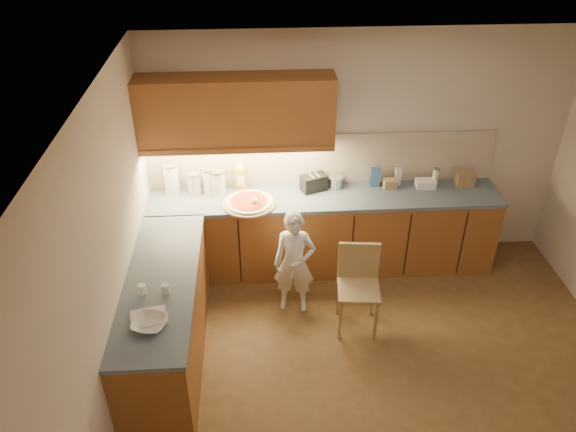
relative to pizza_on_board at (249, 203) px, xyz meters
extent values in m
plane|color=brown|center=(1.18, -1.57, -0.94)|extent=(4.50, 4.50, 0.00)
cube|color=beige|center=(1.18, 0.43, 0.36)|extent=(4.50, 0.04, 2.60)
cube|color=beige|center=(-1.07, -1.57, 0.36)|extent=(0.04, 4.00, 2.60)
cube|color=white|center=(1.18, -1.57, 1.66)|extent=(4.50, 4.00, 0.04)
cube|color=#985B2C|center=(0.81, 0.13, -0.50)|extent=(3.75, 0.60, 0.88)
cube|color=#985B2C|center=(-0.77, -1.17, -0.50)|extent=(0.60, 2.00, 0.88)
cube|color=#4D5F6F|center=(0.81, 0.13, -0.04)|extent=(3.77, 0.62, 0.04)
cube|color=#4D5F6F|center=(-0.77, -1.17, -0.04)|extent=(0.62, 2.02, 0.04)
cube|color=black|center=(-0.72, -0.17, -0.50)|extent=(0.02, 0.01, 0.80)
cube|color=black|center=(-0.12, -0.17, -0.50)|extent=(0.02, 0.01, 0.80)
cube|color=black|center=(0.48, -0.17, -0.50)|extent=(0.02, 0.01, 0.80)
cube|color=black|center=(1.08, -0.17, -0.50)|extent=(0.02, 0.01, 0.80)
cube|color=black|center=(1.68, -0.17, -0.50)|extent=(0.02, 0.01, 0.80)
cube|color=black|center=(2.28, -0.17, -0.50)|extent=(0.02, 0.01, 0.80)
cube|color=beige|center=(0.81, 0.42, 0.27)|extent=(3.75, 0.02, 0.58)
cube|color=#985B2C|center=(-0.09, 0.26, 0.91)|extent=(1.95, 0.35, 0.70)
cube|color=#985B2C|center=(-0.09, 0.08, 0.56)|extent=(1.95, 0.02, 0.06)
cylinder|color=tan|center=(0.00, 0.00, -0.01)|extent=(0.55, 0.55, 0.02)
cylinder|color=beige|center=(0.00, 0.00, 0.01)|extent=(0.49, 0.49, 0.02)
cylinder|color=#B02E17|center=(0.00, 0.00, 0.02)|extent=(0.39, 0.39, 0.01)
sphere|color=white|center=(0.06, -0.04, 0.05)|extent=(0.07, 0.07, 0.07)
cylinder|color=white|center=(0.11, -0.11, 0.08)|extent=(0.07, 0.13, 0.22)
imported|color=white|center=(0.43, -0.56, -0.38)|extent=(0.45, 0.32, 1.14)
cylinder|color=tan|center=(0.84, -1.04, -0.72)|extent=(0.04, 0.04, 0.45)
cylinder|color=tan|center=(1.18, -1.07, -0.72)|extent=(0.04, 0.04, 0.45)
cylinder|color=tan|center=(0.87, -0.70, -0.72)|extent=(0.04, 0.04, 0.45)
cylinder|color=tan|center=(1.21, -0.74, -0.72)|extent=(0.04, 0.04, 0.45)
cube|color=tan|center=(1.03, -0.89, -0.48)|extent=(0.44, 0.44, 0.04)
cube|color=tan|center=(1.04, -0.71, -0.26)|extent=(0.40, 0.08, 0.40)
imported|color=silver|center=(-0.77, -1.75, 0.01)|extent=(0.32, 0.32, 0.07)
cylinder|color=white|center=(-0.82, 0.32, 0.13)|extent=(0.16, 0.16, 0.32)
cylinder|color=tan|center=(-0.82, 0.32, 0.30)|extent=(0.17, 0.17, 0.02)
cylinder|color=beige|center=(-0.58, 0.27, 0.09)|extent=(0.13, 0.13, 0.23)
cylinder|color=gray|center=(-0.58, 0.27, 0.22)|extent=(0.14, 0.14, 0.02)
cylinder|color=white|center=(-0.41, 0.28, 0.11)|extent=(0.15, 0.15, 0.27)
cylinder|color=gray|center=(-0.41, 0.28, 0.26)|extent=(0.16, 0.16, 0.02)
cylinder|color=silver|center=(-0.33, 0.27, 0.10)|extent=(0.16, 0.16, 0.26)
cylinder|color=gray|center=(-0.33, 0.27, 0.24)|extent=(0.17, 0.17, 0.02)
cube|color=gold|center=(-0.09, 0.33, 0.10)|extent=(0.12, 0.10, 0.26)
cube|color=white|center=(-0.09, 0.33, 0.26)|extent=(0.08, 0.06, 0.05)
cube|color=black|center=(0.70, 0.27, 0.06)|extent=(0.31, 0.24, 0.18)
cube|color=#B8B8BD|center=(0.67, 0.26, 0.15)|extent=(0.07, 0.12, 0.00)
cube|color=#B8B8BD|center=(0.73, 0.28, 0.15)|extent=(0.07, 0.12, 0.00)
cylinder|color=silver|center=(0.94, 0.31, 0.03)|extent=(0.16, 0.16, 0.12)
cylinder|color=silver|center=(0.94, 0.31, 0.10)|extent=(0.17, 0.17, 0.01)
cube|color=#2F518D|center=(1.38, 0.32, 0.08)|extent=(0.11, 0.09, 0.21)
cube|color=tan|center=(1.53, 0.26, 0.03)|extent=(0.15, 0.11, 0.10)
cube|color=white|center=(1.63, 0.33, 0.07)|extent=(0.07, 0.07, 0.19)
cube|color=white|center=(1.92, 0.25, 0.02)|extent=(0.21, 0.15, 0.08)
cylinder|color=white|center=(2.03, 0.28, 0.07)|extent=(0.06, 0.06, 0.20)
cylinder|color=gray|center=(2.03, 0.28, 0.18)|extent=(0.07, 0.07, 0.01)
cube|color=#9B7D53|center=(2.36, 0.27, 0.05)|extent=(0.20, 0.16, 0.15)
cube|color=silver|center=(-0.80, -1.65, -0.01)|extent=(0.31, 0.27, 0.02)
cylinder|color=white|center=(-0.89, -1.34, 0.02)|extent=(0.08, 0.08, 0.09)
cylinder|color=white|center=(-0.70, -1.35, 0.02)|extent=(0.08, 0.08, 0.09)
camera|label=1|loc=(0.09, -4.97, 3.03)|focal=35.00mm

